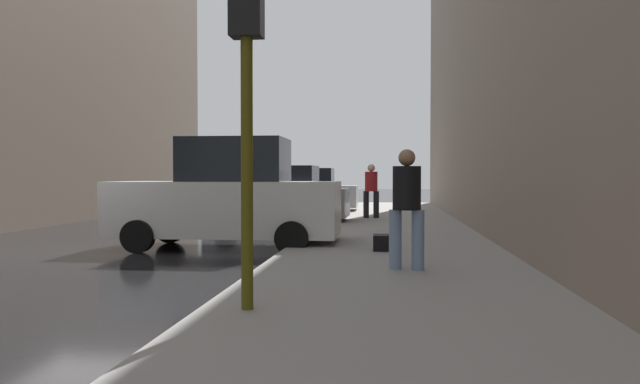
# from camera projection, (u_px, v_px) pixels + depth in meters

# --- Properties ---
(ground_plane) EXTENTS (120.00, 120.00, 0.00)m
(ground_plane) POSITION_uv_depth(u_px,v_px,m) (88.00, 251.00, 12.32)
(ground_plane) COLOR black
(sidewalk) EXTENTS (4.00, 40.00, 0.15)m
(sidewalk) POSITION_uv_depth(u_px,v_px,m) (394.00, 251.00, 11.66)
(sidewalk) COLOR gray
(sidewalk) RESTS_ON ground_plane
(parked_white_van) EXTENTS (4.61, 2.09, 2.25)m
(parked_white_van) POSITION_uv_depth(u_px,v_px,m) (228.00, 198.00, 12.71)
(parked_white_van) COLOR silver
(parked_white_van) RESTS_ON ground_plane
(parked_gray_coupe) EXTENTS (4.24, 2.14, 1.79)m
(parked_gray_coupe) POSITION_uv_depth(u_px,v_px,m) (280.00, 197.00, 18.77)
(parked_gray_coupe) COLOR slate
(parked_gray_coupe) RESTS_ON ground_plane
(parked_silver_sedan) EXTENTS (4.21, 2.08, 1.79)m
(parked_silver_sedan) POSITION_uv_depth(u_px,v_px,m) (305.00, 192.00, 24.52)
(parked_silver_sedan) COLOR #B7BABF
(parked_silver_sedan) RESTS_ON ground_plane
(fire_hydrant) EXTENTS (0.42, 0.22, 0.70)m
(fire_hydrant) POSITION_uv_depth(u_px,v_px,m) (341.00, 208.00, 19.43)
(fire_hydrant) COLOR red
(fire_hydrant) RESTS_ON sidewalk
(traffic_light) EXTENTS (0.32, 0.32, 3.60)m
(traffic_light) POSITION_uv_depth(u_px,v_px,m) (247.00, 47.00, 6.16)
(traffic_light) COLOR #514C0F
(traffic_light) RESTS_ON sidewalk
(pedestrian_in_jeans) EXTENTS (0.51, 0.43, 1.71)m
(pedestrian_in_jeans) POSITION_uv_depth(u_px,v_px,m) (407.00, 203.00, 8.83)
(pedestrian_in_jeans) COLOR #728CB2
(pedestrian_in_jeans) RESTS_ON sidewalk
(pedestrian_in_red_jacket) EXTENTS (0.51, 0.42, 1.71)m
(pedestrian_in_red_jacket) POSITION_uv_depth(u_px,v_px,m) (371.00, 188.00, 19.78)
(pedestrian_in_red_jacket) COLOR black
(pedestrian_in_red_jacket) RESTS_ON sidewalk
(duffel_bag) EXTENTS (0.32, 0.44, 0.28)m
(duffel_bag) POSITION_uv_depth(u_px,v_px,m) (382.00, 243.00, 11.14)
(duffel_bag) COLOR black
(duffel_bag) RESTS_ON sidewalk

